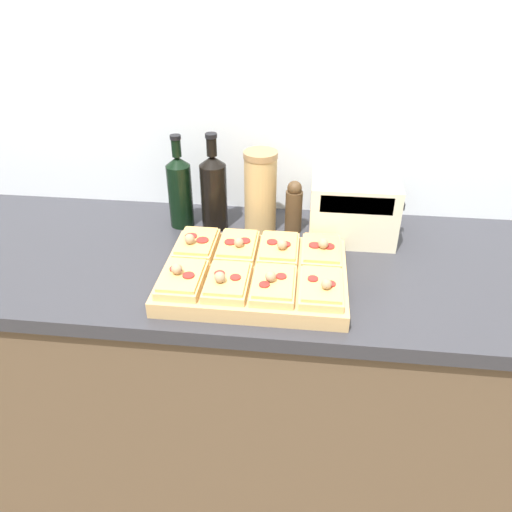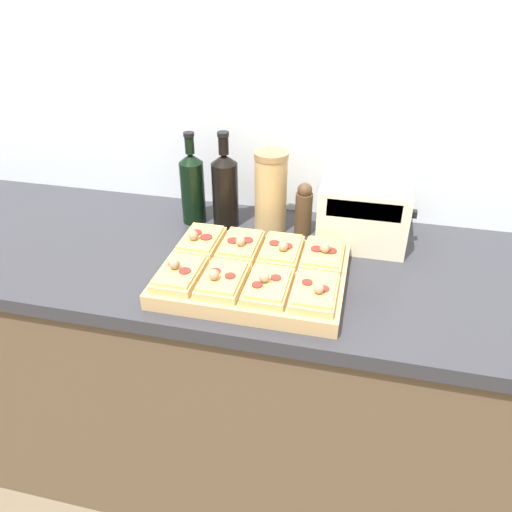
% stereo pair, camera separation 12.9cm
% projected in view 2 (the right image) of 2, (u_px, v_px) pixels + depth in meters
% --- Properties ---
extents(wall_back, '(6.00, 0.06, 2.50)m').
position_uv_depth(wall_back, '(313.00, 98.00, 1.49)').
color(wall_back, silver).
rests_on(wall_back, ground_plane).
extents(kitchen_counter, '(2.63, 0.67, 0.89)m').
position_uv_depth(kitchen_counter, '(284.00, 377.00, 1.62)').
color(kitchen_counter, brown).
rests_on(kitchen_counter, ground_plane).
extents(cutting_board, '(0.47, 0.36, 0.04)m').
position_uv_depth(cutting_board, '(253.00, 275.00, 1.29)').
color(cutting_board, tan).
rests_on(cutting_board, kitchen_counter).
extents(pizza_slice_back_left, '(0.10, 0.16, 0.06)m').
position_uv_depth(pizza_slice_back_left, '(201.00, 240.00, 1.38)').
color(pizza_slice_back_left, tan).
rests_on(pizza_slice_back_left, cutting_board).
extents(pizza_slice_back_midleft, '(0.10, 0.16, 0.05)m').
position_uv_depth(pizza_slice_back_midleft, '(240.00, 245.00, 1.35)').
color(pizza_slice_back_midleft, tan).
rests_on(pizza_slice_back_midleft, cutting_board).
extents(pizza_slice_back_midright, '(0.10, 0.16, 0.05)m').
position_uv_depth(pizza_slice_back_midright, '(281.00, 250.00, 1.33)').
color(pizza_slice_back_midright, tan).
rests_on(pizza_slice_back_midright, cutting_board).
extents(pizza_slice_back_right, '(0.10, 0.16, 0.06)m').
position_uv_depth(pizza_slice_back_right, '(323.00, 255.00, 1.31)').
color(pizza_slice_back_right, tan).
rests_on(pizza_slice_back_right, cutting_board).
extents(pizza_slice_front_left, '(0.10, 0.16, 0.06)m').
position_uv_depth(pizza_slice_front_left, '(179.00, 273.00, 1.24)').
color(pizza_slice_front_left, tan).
rests_on(pizza_slice_front_left, cutting_board).
extents(pizza_slice_front_midleft, '(0.10, 0.16, 0.05)m').
position_uv_depth(pizza_slice_front_midleft, '(222.00, 279.00, 1.21)').
color(pizza_slice_front_midleft, tan).
rests_on(pizza_slice_front_midleft, cutting_board).
extents(pizza_slice_front_midright, '(0.10, 0.16, 0.05)m').
position_uv_depth(pizza_slice_front_midright, '(268.00, 285.00, 1.19)').
color(pizza_slice_front_midright, tan).
rests_on(pizza_slice_front_midright, cutting_board).
extents(pizza_slice_front_right, '(0.10, 0.16, 0.05)m').
position_uv_depth(pizza_slice_front_right, '(315.00, 292.00, 1.17)').
color(pizza_slice_front_right, tan).
rests_on(pizza_slice_front_right, cutting_board).
extents(olive_oil_bottle, '(0.07, 0.07, 0.29)m').
position_uv_depth(olive_oil_bottle, '(192.00, 187.00, 1.53)').
color(olive_oil_bottle, black).
rests_on(olive_oil_bottle, kitchen_counter).
extents(wine_bottle, '(0.08, 0.08, 0.30)m').
position_uv_depth(wine_bottle, '(225.00, 189.00, 1.51)').
color(wine_bottle, black).
rests_on(wine_bottle, kitchen_counter).
extents(grain_jar_tall, '(0.10, 0.10, 0.25)m').
position_uv_depth(grain_jar_tall, '(271.00, 192.00, 1.48)').
color(grain_jar_tall, tan).
rests_on(grain_jar_tall, kitchen_counter).
extents(pepper_mill, '(0.05, 0.05, 0.16)m').
position_uv_depth(pepper_mill, '(304.00, 209.00, 1.49)').
color(pepper_mill, '#47331E').
rests_on(pepper_mill, kitchen_counter).
extents(toaster_oven, '(0.27, 0.21, 0.18)m').
position_uv_depth(toaster_oven, '(364.00, 212.00, 1.45)').
color(toaster_oven, beige).
rests_on(toaster_oven, kitchen_counter).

